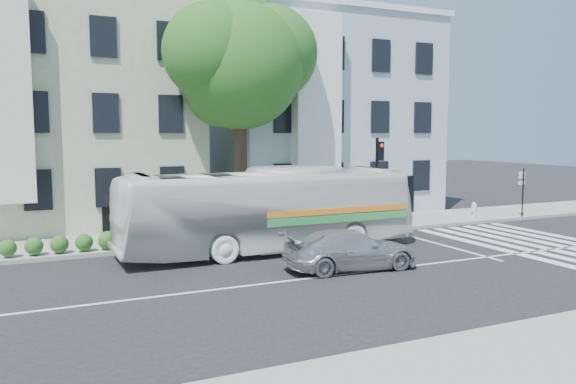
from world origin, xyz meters
TOP-DOWN VIEW (x-y plane):
  - ground at (0.00, 0.00)m, footprint 120.00×120.00m
  - sidewalk_far at (0.00, 8.00)m, footprint 80.00×4.00m
  - sidewalk_near at (0.00, -8.00)m, footprint 80.00×4.00m
  - building_left at (-7.00, 15.00)m, footprint 12.00×10.00m
  - building_right at (7.00, 15.00)m, footprint 12.00×10.00m
  - street_tree at (0.06, 8.74)m, footprint 7.30×5.90m
  - bus at (-0.38, 4.30)m, footprint 2.98×11.69m
  - sedan at (0.98, 0.53)m, footprint 2.23×4.71m
  - hedge at (-5.24, 6.47)m, footprint 8.53×2.17m
  - traffic_signal at (6.00, 6.47)m, footprint 0.46×0.54m
  - fire_hydrant at (12.18, 6.82)m, footprint 0.48×0.28m
  - far_sign_pole at (14.82, 6.14)m, footprint 0.46×0.18m

SIDE VIEW (x-z plane):
  - ground at x=0.00m, z-range 0.00..0.00m
  - sidewalk_far at x=0.00m, z-range 0.00..0.15m
  - sidewalk_near at x=0.00m, z-range 0.00..0.15m
  - hedge at x=-5.24m, z-range 0.15..0.85m
  - fire_hydrant at x=12.18m, z-range 0.16..0.99m
  - sedan at x=0.98m, z-range 0.00..1.33m
  - bus at x=-0.38m, z-range 0.00..3.24m
  - far_sign_pole at x=14.82m, z-range 0.49..3.05m
  - traffic_signal at x=6.00m, z-range 0.63..4.98m
  - building_left at x=-7.00m, z-range 0.00..11.00m
  - building_right at x=7.00m, z-range 0.00..11.00m
  - street_tree at x=0.06m, z-range 2.28..13.38m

